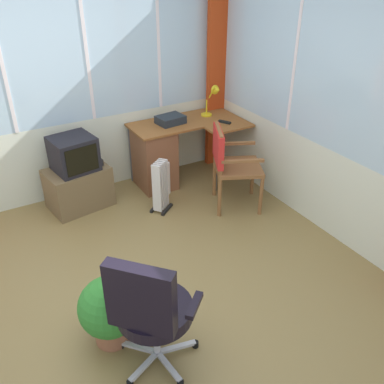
{
  "coord_description": "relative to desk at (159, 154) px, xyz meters",
  "views": [
    {
      "loc": [
        -0.86,
        -2.41,
        2.48
      ],
      "look_at": [
        0.72,
        0.34,
        0.64
      ],
      "focal_mm": 39.18,
      "sensor_mm": 36.0,
      "label": 1
    }
  ],
  "objects": [
    {
      "name": "paper_tray",
      "position": [
        0.17,
        0.02,
        0.38
      ],
      "size": [
        0.33,
        0.26,
        0.09
      ],
      "primitive_type": "cube",
      "rotation": [
        0.0,
        0.0,
        0.12
      ],
      "color": "#212930",
      "rests_on": "desk"
    },
    {
      "name": "desk_lamp",
      "position": [
        0.75,
        -0.01,
        0.58
      ],
      "size": [
        0.22,
        0.19,
        0.38
      ],
      "color": "yellow",
      "rests_on": "desk"
    },
    {
      "name": "wooden_armchair",
      "position": [
        0.42,
        -0.79,
        0.18
      ],
      "size": [
        0.64,
        0.64,
        0.91
      ],
      "color": "brown",
      "rests_on": "ground"
    },
    {
      "name": "ground",
      "position": [
        -1.03,
        -1.66,
        -0.43
      ],
      "size": [
        5.09,
        4.92,
        0.06
      ],
      "primitive_type": "cube",
      "color": "olive"
    },
    {
      "name": "east_window_panel",
      "position": [
        1.04,
        -1.66,
        0.88
      ],
      "size": [
        0.07,
        3.92,
        2.56
      ],
      "color": "silver",
      "rests_on": "ground"
    },
    {
      "name": "tv_remote",
      "position": [
        0.72,
        -0.28,
        0.35
      ],
      "size": [
        0.11,
        0.15,
        0.02
      ],
      "primitive_type": "cube",
      "rotation": [
        0.0,
        0.0,
        0.48
      ],
      "color": "black",
      "rests_on": "desk"
    },
    {
      "name": "potted_plant",
      "position": [
        -1.33,
        -1.94,
        -0.09
      ],
      "size": [
        0.44,
        0.44,
        0.54
      ],
      "color": "#9A5C40",
      "rests_on": "ground"
    },
    {
      "name": "office_chair",
      "position": [
        -1.18,
        -2.3,
        0.14
      ],
      "size": [
        0.61,
        0.61,
        0.96
      ],
      "color": "#B7B7BF",
      "rests_on": "ground"
    },
    {
      "name": "north_window_panel",
      "position": [
        -1.03,
        0.33,
        0.88
      ],
      "size": [
        4.09,
        0.07,
        2.56
      ],
      "color": "silver",
      "rests_on": "ground"
    },
    {
      "name": "tv_on_stand",
      "position": [
        -0.98,
        -0.01,
        -0.04
      ],
      "size": [
        0.7,
        0.53,
        0.82
      ],
      "color": "brown",
      "rests_on": "ground"
    },
    {
      "name": "space_heater",
      "position": [
        -0.22,
        -0.51,
        -0.11
      ],
      "size": [
        0.29,
        0.27,
        0.58
      ],
      "color": "silver",
      "rests_on": "ground"
    },
    {
      "name": "desk",
      "position": [
        0.0,
        0.0,
        0.0
      ],
      "size": [
        1.29,
        0.79,
        0.74
      ],
      "color": "brown",
      "rests_on": "ground"
    },
    {
      "name": "curtain_corner",
      "position": [
        0.91,
        0.2,
        0.83
      ],
      "size": [
        0.26,
        0.07,
        2.46
      ],
      "primitive_type": "cube",
      "rotation": [
        0.0,
        0.0,
        -0.01
      ],
      "color": "#BC3B15",
      "rests_on": "ground"
    }
  ]
}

